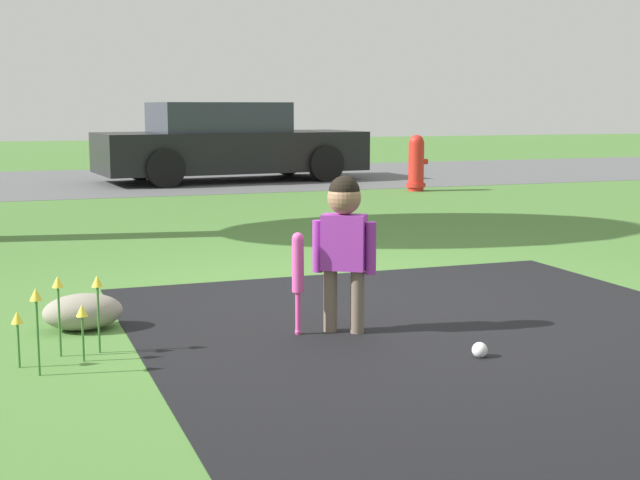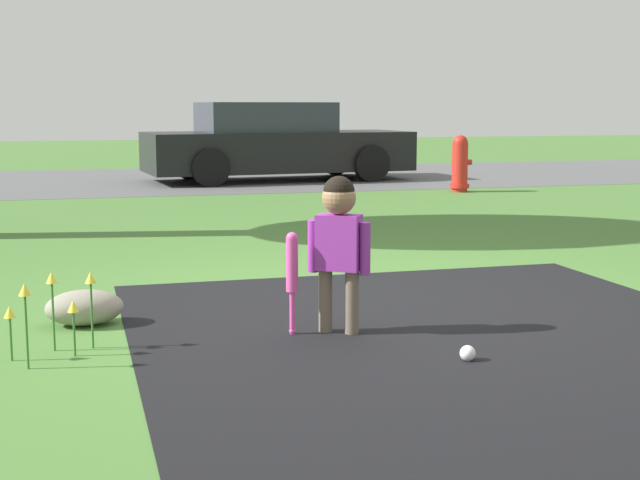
# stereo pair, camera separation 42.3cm
# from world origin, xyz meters

# --- Properties ---
(ground_plane) EXTENTS (60.00, 60.00, 0.00)m
(ground_plane) POSITION_xyz_m (0.00, 0.00, 0.00)
(ground_plane) COLOR #477533
(driveway_strip) EXTENTS (3.56, 7.00, 0.01)m
(driveway_strip) POSITION_xyz_m (0.20, -2.50, 0.00)
(driveway_strip) COLOR black
(driveway_strip) RESTS_ON ground
(street_strip) EXTENTS (40.00, 6.00, 0.01)m
(street_strip) POSITION_xyz_m (0.00, 10.50, 0.00)
(street_strip) COLOR #59595B
(street_strip) RESTS_ON ground
(child) EXTENTS (0.32, 0.25, 0.91)m
(child) POSITION_xyz_m (-0.39, -0.71, 0.59)
(child) COLOR #6B5B4C
(child) RESTS_ON ground
(baseball_bat) EXTENTS (0.07, 0.07, 0.59)m
(baseball_bat) POSITION_xyz_m (-0.66, -0.67, 0.38)
(baseball_bat) COLOR #E54CA5
(baseball_bat) RESTS_ON ground
(sports_ball) EXTENTS (0.08, 0.08, 0.08)m
(sports_ball) POSITION_xyz_m (0.08, -1.43, 0.04)
(sports_ball) COLOR white
(sports_ball) RESTS_ON ground
(fire_hydrant) EXTENTS (0.34, 0.30, 0.86)m
(fire_hydrant) POSITION_xyz_m (3.85, 7.02, 0.42)
(fire_hydrant) COLOR red
(fire_hydrant) RESTS_ON ground
(parked_car) EXTENTS (4.71, 2.20, 1.36)m
(parked_car) POSITION_xyz_m (1.60, 9.85, 0.64)
(parked_car) COLOR black
(parked_car) RESTS_ON ground
(flower_bed) EXTENTS (0.47, 0.37, 0.43)m
(flower_bed) POSITION_xyz_m (-1.97, -0.78, 0.31)
(flower_bed) COLOR #38702D
(flower_bed) RESTS_ON ground
(edging_rock) EXTENTS (0.46, 0.32, 0.21)m
(edging_rock) POSITION_xyz_m (-1.80, -0.12, 0.11)
(edging_rock) COLOR gray
(edging_rock) RESTS_ON ground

